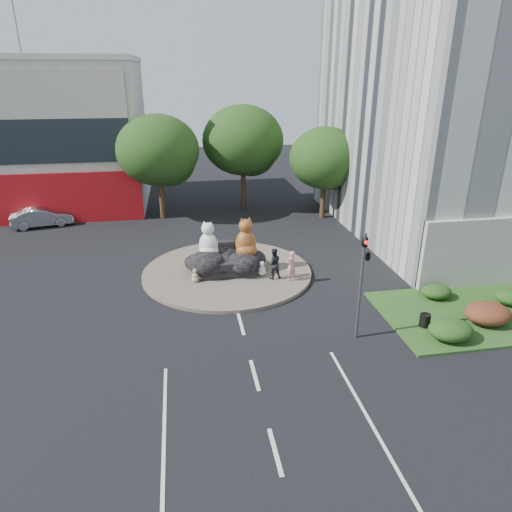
{
  "coord_description": "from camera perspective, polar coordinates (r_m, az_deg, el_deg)",
  "views": [
    {
      "loc": [
        -2.45,
        -14.82,
        11.2
      ],
      "look_at": [
        1.34,
        7.58,
        2.0
      ],
      "focal_mm": 32.0,
      "sensor_mm": 36.0,
      "label": 1
    }
  ],
  "objects": [
    {
      "name": "cat_white",
      "position": [
        26.67,
        -5.99,
        2.16
      ],
      "size": [
        1.68,
        1.61,
        2.17
      ],
      "primitive_type": null,
      "rotation": [
        0.0,
        0.0,
        -0.49
      ],
      "color": "silver",
      "rests_on": "rock_plinth"
    },
    {
      "name": "kitten_calico",
      "position": [
        25.88,
        -7.61,
        -2.34
      ],
      "size": [
        0.59,
        0.54,
        0.8
      ],
      "primitive_type": null,
      "rotation": [
        0.0,
        0.0,
        -0.31
      ],
      "color": "silver",
      "rests_on": "roundabout_island"
    },
    {
      "name": "parked_car",
      "position": [
        39.16,
        -25.19,
        4.43
      ],
      "size": [
        4.75,
        2.61,
        1.49
      ],
      "primitive_type": "imported",
      "rotation": [
        0.0,
        0.0,
        1.81
      ],
      "color": "#979A9E",
      "rests_on": "ground"
    },
    {
      "name": "hedge_red",
      "position": [
        24.29,
        26.99,
        -6.41
      ],
      "size": [
        2.2,
        1.76,
        0.99
      ],
      "primitive_type": "ellipsoid",
      "color": "#542416",
      "rests_on": "grass_verge"
    },
    {
      "name": "tree_left",
      "position": [
        37.39,
        -12.03,
        12.42
      ],
      "size": [
        6.46,
        6.46,
        8.27
      ],
      "color": "#382314",
      "rests_on": "ground"
    },
    {
      "name": "kitten_white",
      "position": [
        26.45,
        0.74,
        -1.5
      ],
      "size": [
        0.67,
        0.65,
        0.87
      ],
      "primitive_type": null,
      "rotation": [
        0.0,
        0.0,
        0.5
      ],
      "color": "white",
      "rests_on": "roundabout_island"
    },
    {
      "name": "litter_bin",
      "position": [
        22.9,
        20.36,
        -7.54
      ],
      "size": [
        0.62,
        0.62,
        0.62
      ],
      "primitive_type": "cylinder",
      "rotation": [
        0.0,
        0.0,
        -0.32
      ],
      "color": "black",
      "rests_on": "grass_verge"
    },
    {
      "name": "roundabout_island",
      "position": [
        27.3,
        -3.62,
        -1.99
      ],
      "size": [
        10.0,
        10.0,
        0.2
      ],
      "primitive_type": "cylinder",
      "color": "brown",
      "rests_on": "ground"
    },
    {
      "name": "street_lamp",
      "position": [
        28.25,
        23.63,
        6.59
      ],
      "size": [
        2.34,
        0.22,
        8.06
      ],
      "color": "#595B60",
      "rests_on": "ground"
    },
    {
      "name": "traffic_light",
      "position": [
        19.94,
        13.45,
        -0.95
      ],
      "size": [
        0.44,
        1.24,
        5.0
      ],
      "color": "#595B60",
      "rests_on": "ground"
    },
    {
      "name": "pedestrian_pink",
      "position": [
        25.69,
        4.41,
        -1.23
      ],
      "size": [
        0.77,
        0.69,
        1.76
      ],
      "primitive_type": "imported",
      "rotation": [
        0.0,
        0.0,
        3.68
      ],
      "color": "pink",
      "rests_on": "roundabout_island"
    },
    {
      "name": "pedestrian_dark",
      "position": [
        25.85,
        2.21,
        -0.95
      ],
      "size": [
        0.93,
        0.75,
        1.82
      ],
      "primitive_type": "imported",
      "rotation": [
        0.0,
        0.0,
        3.21
      ],
      "color": "black",
      "rests_on": "roundabout_island"
    },
    {
      "name": "tree_right",
      "position": [
        37.32,
        8.72,
        11.66
      ],
      "size": [
        5.7,
        5.7,
        7.3
      ],
      "color": "#382314",
      "rests_on": "ground"
    },
    {
      "name": "ground",
      "position": [
        18.74,
        -0.17,
        -14.66
      ],
      "size": [
        120.0,
        120.0,
        0.0
      ],
      "primitive_type": "plane",
      "color": "black",
      "rests_on": "ground"
    },
    {
      "name": "cat_tabby",
      "position": [
        26.56,
        -1.28,
        2.43
      ],
      "size": [
        1.65,
        1.5,
        2.37
      ],
      "primitive_type": null,
      "rotation": [
        0.0,
        0.0,
        0.2
      ],
      "color": "#CD682A",
      "rests_on": "rock_plinth"
    },
    {
      "name": "hedge_near_green",
      "position": [
        22.24,
        23.16,
        -8.48
      ],
      "size": [
        2.0,
        1.6,
        0.9
      ],
      "primitive_type": "ellipsoid",
      "color": "#173611",
      "rests_on": "grass_verge"
    },
    {
      "name": "hedge_back_green",
      "position": [
        25.84,
        21.62,
        -4.14
      ],
      "size": [
        1.6,
        1.28,
        0.72
      ],
      "primitive_type": "ellipsoid",
      "color": "#173611",
      "rests_on": "grass_verge"
    },
    {
      "name": "tree_mid",
      "position": [
        39.68,
        -1.55,
        13.86
      ],
      "size": [
        6.84,
        6.84,
        8.76
      ],
      "color": "#382314",
      "rests_on": "ground"
    },
    {
      "name": "grass_verge",
      "position": [
        25.51,
        26.41,
        -6.36
      ],
      "size": [
        10.0,
        6.0,
        0.12
      ],
      "primitive_type": "cube",
      "color": "#234316",
      "rests_on": "ground"
    },
    {
      "name": "rock_plinth",
      "position": [
        27.09,
        -3.65,
        -0.93
      ],
      "size": [
        3.2,
        2.6,
        0.9
      ],
      "primitive_type": null,
      "color": "black",
      "rests_on": "roundabout_island"
    }
  ]
}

